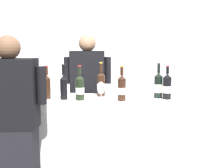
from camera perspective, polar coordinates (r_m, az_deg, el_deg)
The scene contains 14 objects.
wall_back at distance 5.33m, azimuth 2.64°, elevation 6.44°, with size 8.00×0.10×2.80m, color white.
counter at distance 2.95m, azimuth -2.87°, elevation -12.73°, with size 2.53×0.55×1.02m, color white.
wine_bottle_0 at distance 2.73m, azimuth -6.55°, elevation -0.70°, with size 0.09×0.09×0.34m.
wine_bottle_1 at distance 2.81m, azimuth 11.14°, elevation -0.52°, with size 0.08×0.08×0.33m.
wine_bottle_2 at distance 2.86m, azimuth -13.11°, elevation -0.32°, with size 0.07×0.07×0.33m.
wine_bottle_3 at distance 2.68m, azimuth 2.00°, elevation -0.78°, with size 0.08×0.08×0.34m.
wine_bottle_4 at distance 3.12m, azimuth -18.40°, elevation 0.37°, with size 0.07×0.07×0.36m.
wine_bottle_5 at distance 2.86m, azimuth 9.41°, elevation -0.32°, with size 0.09×0.09×0.35m.
wine_bottle_6 at distance 2.91m, azimuth -2.24°, elevation 0.01°, with size 0.08×0.08×0.36m.
wine_bottle_7 at distance 2.78m, azimuth -9.79°, elevation -0.40°, with size 0.07×0.07×0.35m.
wine_glass at distance 2.65m, azimuth -2.26°, elevation -0.98°, with size 0.07×0.07×0.19m.
ice_bucket at distance 2.87m, azimuth -17.95°, elevation -0.65°, with size 0.23×0.23×0.24m.
person_server at distance 3.51m, azimuth -4.91°, elevation -4.02°, with size 0.57×0.31×1.67m.
person_guest at distance 2.54m, azimuth -19.54°, elevation -9.90°, with size 0.58×0.32×1.63m.
Camera 1 is at (0.55, -2.70, 1.56)m, focal length 44.96 mm.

